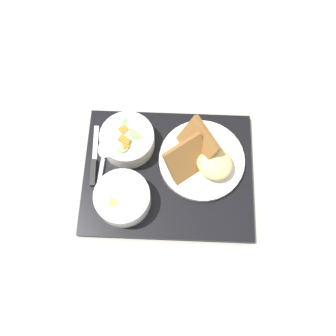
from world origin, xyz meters
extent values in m
plane|color=#ADA89E|center=(0.00, 0.00, 0.00)|extent=(4.00, 4.00, 0.00)
cube|color=black|center=(0.00, 0.00, 0.01)|extent=(0.46, 0.38, 0.02)
cylinder|color=silver|center=(-0.09, 0.08, 0.04)|extent=(0.13, 0.13, 0.05)
torus|color=silver|center=(-0.09, 0.08, 0.07)|extent=(0.13, 0.13, 0.01)
cylinder|color=#8EBC6B|center=(-0.08, 0.11, 0.07)|extent=(0.05, 0.05, 0.02)
cylinder|color=#8EBC6B|center=(-0.10, 0.06, 0.07)|extent=(0.05, 0.05, 0.01)
cylinder|color=#8EBC6B|center=(-0.11, 0.06, 0.07)|extent=(0.05, 0.05, 0.01)
cylinder|color=#8EBC6B|center=(-0.06, 0.09, 0.07)|extent=(0.04, 0.04, 0.02)
cube|color=orange|center=(-0.10, 0.07, 0.07)|extent=(0.02, 0.02, 0.02)
cube|color=orange|center=(-0.09, 0.07, 0.07)|extent=(0.02, 0.02, 0.02)
cube|color=orange|center=(-0.09, 0.06, 0.07)|extent=(0.02, 0.02, 0.01)
cube|color=orange|center=(-0.10, 0.10, 0.07)|extent=(0.03, 0.03, 0.01)
cylinder|color=silver|center=(-0.11, -0.06, 0.04)|extent=(0.13, 0.13, 0.05)
torus|color=silver|center=(-0.11, -0.06, 0.07)|extent=(0.13, 0.13, 0.01)
cylinder|color=olive|center=(-0.11, -0.06, 0.05)|extent=(0.11, 0.11, 0.03)
cube|color=tan|center=(-0.13, -0.08, 0.06)|extent=(0.03, 0.03, 0.01)
cylinder|color=silver|center=(0.09, 0.02, 0.02)|extent=(0.21, 0.21, 0.01)
ellipsoid|color=#E5CC7F|center=(0.11, 0.00, 0.05)|extent=(0.12, 0.12, 0.04)
cube|color=#93602D|center=(0.07, 0.05, 0.06)|extent=(0.10, 0.12, 0.09)
cube|color=#93602D|center=(0.05, 0.01, 0.06)|extent=(0.12, 0.11, 0.09)
cube|color=silver|center=(-0.18, 0.10, 0.02)|extent=(0.02, 0.10, 0.00)
cube|color=black|center=(-0.18, 0.02, 0.02)|extent=(0.02, 0.07, 0.01)
ellipsoid|color=silver|center=(-0.15, 0.08, 0.02)|extent=(0.05, 0.06, 0.01)
cube|color=silver|center=(-0.17, 0.00, 0.02)|extent=(0.03, 0.10, 0.01)
camera|label=1|loc=(-0.03, -0.28, 0.85)|focal=38.00mm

